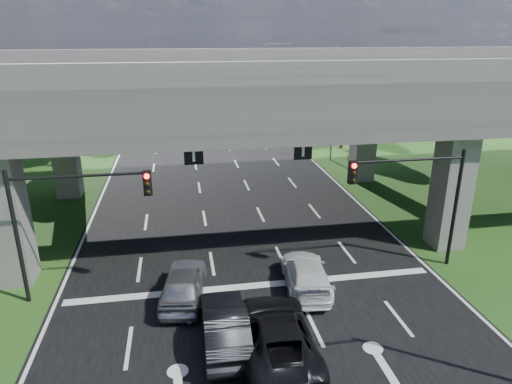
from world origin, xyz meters
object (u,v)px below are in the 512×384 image
object	(u,v)px
car_silver	(184,283)
car_dark	(225,326)
signal_right	(417,189)
car_white	(306,274)
streetlight_beyond	(287,78)
car_trailing	(276,335)
streetlight_far	(329,95)
signal_left	(68,210)

from	to	relation	value
car_silver	car_dark	distance (m)	3.67
signal_right	car_white	size ratio (longest dim) A/B	1.26
streetlight_beyond	car_trailing	distance (m)	42.76
signal_right	car_dark	distance (m)	11.08
car_silver	car_white	xyz separation A→B (m)	(5.52, 0.00, -0.08)
streetlight_beyond	car_silver	size ratio (longest dim) A/B	2.21
car_dark	streetlight_beyond	bearing A→B (deg)	-105.73
car_trailing	car_white	bearing A→B (deg)	-116.86
signal_right	car_dark	size ratio (longest dim) A/B	1.28
car_dark	car_trailing	size ratio (longest dim) A/B	0.83
streetlight_far	car_white	distance (m)	22.99
signal_right	car_white	world-z (taller)	signal_right
signal_right	car_trailing	size ratio (longest dim) A/B	1.06
signal_right	signal_left	size ratio (longest dim) A/B	1.00
streetlight_far	signal_right	bearing A→B (deg)	-96.47
car_silver	car_trailing	distance (m)	5.32
streetlight_beyond	car_trailing	size ratio (longest dim) A/B	1.77
signal_right	streetlight_beyond	world-z (taller)	streetlight_beyond
signal_right	car_trailing	world-z (taller)	signal_right
car_trailing	signal_right	bearing A→B (deg)	-144.99
signal_right	car_silver	world-z (taller)	signal_right
streetlight_far	streetlight_beyond	xyz separation A→B (m)	(0.00, 16.00, 0.00)
car_silver	streetlight_beyond	bearing A→B (deg)	-101.90
signal_right	streetlight_beyond	bearing A→B (deg)	86.39
signal_left	streetlight_far	distance (m)	26.95
streetlight_far	car_white	world-z (taller)	streetlight_far
car_dark	car_trailing	world-z (taller)	car_trailing
car_silver	streetlight_far	bearing A→B (deg)	-114.50
car_dark	car_trailing	distance (m)	1.97
streetlight_beyond	car_dark	xyz separation A→B (m)	(-11.90, -40.37, -5.05)
signal_left	car_trailing	xyz separation A→B (m)	(7.79, -5.18, -3.37)
signal_right	car_trailing	xyz separation A→B (m)	(-7.86, -5.18, -3.37)
signal_left	car_dark	world-z (taller)	signal_left
signal_right	streetlight_beyond	size ratio (longest dim) A/B	0.60
signal_left	streetlight_beyond	world-z (taller)	streetlight_beyond
streetlight_far	car_trailing	world-z (taller)	streetlight_far
streetlight_beyond	car_dark	size ratio (longest dim) A/B	2.14
signal_right	car_white	distance (m)	6.62
signal_left	streetlight_beyond	xyz separation A→B (m)	(17.92, 36.06, 1.66)
signal_left	car_trailing	distance (m)	9.95
streetlight_far	streetlight_beyond	bearing A→B (deg)	90.00
signal_left	car_white	xyz separation A→B (m)	(10.09, -0.94, -3.46)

